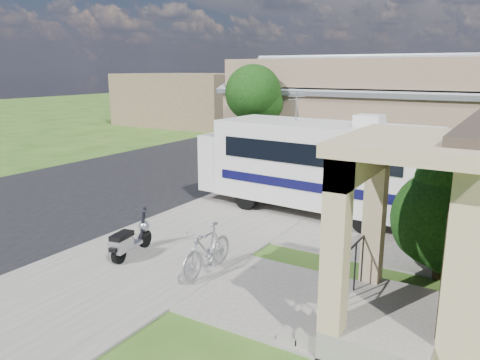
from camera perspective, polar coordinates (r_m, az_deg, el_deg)
The scene contains 18 objects.
ground at distance 11.43m, azimuth -4.44°, elevation -9.17°, with size 120.00×120.00×0.00m, color #224713.
street_slab at distance 23.46m, azimuth -5.09°, elevation 2.63°, with size 9.00×80.00×0.02m, color black.
sidewalk_slab at distance 20.35m, azimuth 9.83°, elevation 0.88°, with size 4.00×80.00×0.06m, color #625F58.
driveway_slab at distance 14.52m, azimuth 10.94°, elevation -4.29°, with size 7.00×6.00×0.05m, color #625F58.
walk_slab at distance 9.27m, azimuth 7.49°, elevation -14.72°, with size 4.00×3.00×0.05m, color #625F58.
warehouse at distance 23.46m, azimuth 15.93°, elevation 7.06°, with size 12.50×8.40×5.04m.
distant_bldg_far at distance 38.43m, azimuth -5.99°, elevation 9.80°, with size 10.00×8.00×4.00m, color brown.
distant_bldg_near at distance 47.61m, azimuth 4.89°, elevation 10.02°, with size 8.00×7.00×3.20m, color #775F4A.
street_tree_a at distance 20.21m, azimuth 1.94°, elevation 10.20°, with size 2.44×2.40×4.58m.
street_tree_b at distance 29.32m, azimuth 11.79°, elevation 11.21°, with size 2.44×2.40×4.73m.
street_tree_c at distance 37.92m, azimuth 16.47°, elevation 10.95°, with size 2.44×2.40×4.42m.
motorhome at distance 14.45m, azimuth 8.95°, elevation 2.08°, with size 7.30×2.69×3.68m.
shrub at distance 10.63m, azimuth 23.84°, elevation -3.90°, with size 2.27×2.17×2.79m.
scooter at distance 11.35m, azimuth -13.34°, elevation -7.18°, with size 0.63×1.55×1.02m.
bicycle at distance 10.19m, azimuth -4.04°, elevation -8.81°, with size 0.50×1.77×1.06m, color #9E9EA5.
pickup_truck at distance 24.86m, azimuth 2.30°, elevation 5.22°, with size 2.78×6.03×1.68m, color white.
van at distance 31.10m, azimuth 6.72°, elevation 7.03°, with size 2.72×6.69×1.94m, color white.
garden_hose at distance 9.39m, azimuth 12.95°, elevation -14.22°, with size 0.35×0.35×0.16m, color #146727.
Camera 1 is at (6.22, -8.53, 4.38)m, focal length 35.00 mm.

